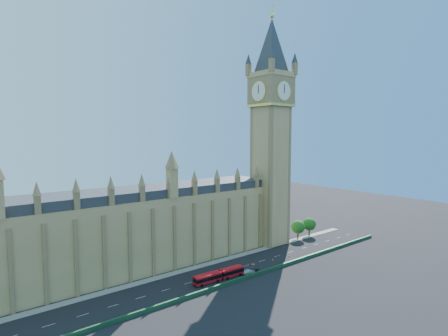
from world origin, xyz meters
TOP-DOWN VIEW (x-y plane):
  - ground at (0.00, 0.00)m, footprint 400.00×400.00m
  - palace_westminster at (-25.00, 22.00)m, footprint 120.00×20.00m
  - elizabeth_tower at (38.00, 13.99)m, footprint 20.59×20.59m
  - bridge_parapet at (0.00, -9.00)m, footprint 160.00×0.60m
  - kerb_north at (0.00, 9.50)m, footprint 160.00×3.00m
  - tree_east_near at (52.22, 10.08)m, footprint 6.00×6.00m
  - tree_east_far at (60.22, 10.08)m, footprint 6.00×6.00m
  - red_bus at (-3.12, -4.22)m, footprint 18.09×3.62m
  - car_grey at (10.38, -5.43)m, footprint 4.94×2.34m
  - car_silver at (2.00, -3.96)m, footprint 4.46×1.84m
  - car_white at (7.96, -5.88)m, footprint 5.01×2.52m
  - cone_a at (14.00, -1.27)m, footprint 0.56×0.56m
  - cone_b at (14.54, -1.68)m, footprint 0.51×0.51m
  - cone_c at (23.11, -2.42)m, footprint 0.59×0.59m
  - cone_d at (31.46, -3.07)m, footprint 0.43×0.43m

SIDE VIEW (x-z plane):
  - ground at x=0.00m, z-range 0.00..0.00m
  - kerb_north at x=0.00m, z-range 0.00..0.16m
  - cone_d at x=31.46m, z-range 0.00..0.63m
  - cone_b at x=14.54m, z-range 0.00..0.68m
  - cone_c at x=23.11m, z-range 0.00..0.71m
  - cone_a at x=14.00m, z-range -0.01..0.78m
  - bridge_parapet at x=0.00m, z-range 0.00..1.20m
  - car_white at x=7.96m, z-range 0.00..1.39m
  - car_silver at x=2.00m, z-range 0.00..1.44m
  - car_grey at x=10.38m, z-range 0.00..1.63m
  - red_bus at x=-3.12m, z-range 0.08..3.14m
  - tree_east_near at x=52.22m, z-range 1.39..9.89m
  - tree_east_far at x=60.22m, z-range 1.39..9.89m
  - palace_westminster at x=-25.00m, z-range -0.14..27.86m
  - elizabeth_tower at x=38.00m, z-range 2.06..107.06m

